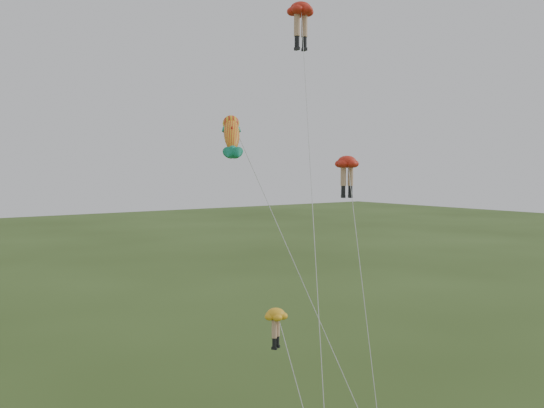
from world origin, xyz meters
TOP-DOWN VIEW (x-y plane):
  - legs_kite_red_high at (5.06, 8.62)m, footprint 8.28×11.80m
  - legs_kite_red_mid at (4.59, 4.09)m, footprint 3.89×6.54m
  - legs_kite_yellow at (-3.30, -0.16)m, footprint 1.34×4.07m
  - fish_kite at (-1.21, 6.40)m, footprint 3.81×9.73m

SIDE VIEW (x-z plane):
  - legs_kite_yellow at x=-3.30m, z-range 3.15..10.78m
  - legs_kite_red_mid at x=4.59m, z-range 6.23..20.20m
  - fish_kite at x=-1.21m, z-range 6.84..23.11m
  - legs_kite_red_high at x=5.06m, z-range 10.67..33.79m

